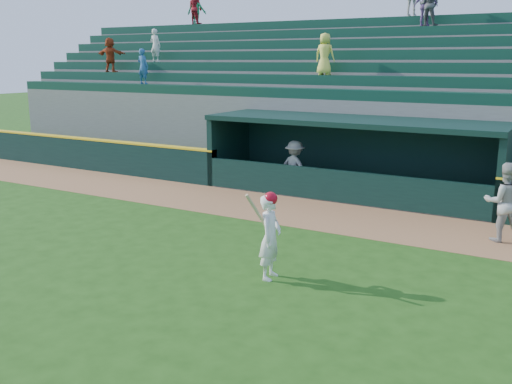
% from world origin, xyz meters
% --- Properties ---
extents(ground, '(120.00, 120.00, 0.00)m').
position_xyz_m(ground, '(0.00, 0.00, 0.00)').
color(ground, '#204A12').
rests_on(ground, ground).
extents(warning_track, '(40.00, 3.00, 0.01)m').
position_xyz_m(warning_track, '(0.00, 4.90, 0.01)').
color(warning_track, '#98653D').
rests_on(warning_track, ground).
extents(field_wall_left, '(15.50, 0.30, 1.20)m').
position_xyz_m(field_wall_left, '(-12.25, 6.55, 0.60)').
color(field_wall_left, black).
rests_on(field_wall_left, ground).
extents(wall_stripe_left, '(15.50, 0.32, 0.06)m').
position_xyz_m(wall_stripe_left, '(-12.25, 6.55, 1.23)').
color(wall_stripe_left, yellow).
rests_on(wall_stripe_left, field_wall_left).
extents(dugout_player_front, '(1.11, 0.97, 1.92)m').
position_xyz_m(dugout_player_front, '(4.92, 4.89, 0.96)').
color(dugout_player_front, '#ADADA8').
rests_on(dugout_player_front, ground).
extents(dugout_player_inside, '(1.23, 0.88, 1.72)m').
position_xyz_m(dugout_player_inside, '(-1.65, 6.97, 0.86)').
color(dugout_player_inside, gray).
rests_on(dugout_player_inside, ground).
extents(dugout, '(9.40, 2.80, 2.46)m').
position_xyz_m(dugout, '(0.00, 8.00, 1.36)').
color(dugout, slate).
rests_on(dugout, ground).
extents(stands, '(34.50, 6.25, 7.58)m').
position_xyz_m(stands, '(-0.02, 12.57, 2.40)').
color(stands, slate).
rests_on(stands, ground).
extents(batter_at_plate, '(0.57, 0.79, 1.78)m').
position_xyz_m(batter_at_plate, '(1.24, 0.00, 0.89)').
color(batter_at_plate, white).
rests_on(batter_at_plate, ground).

